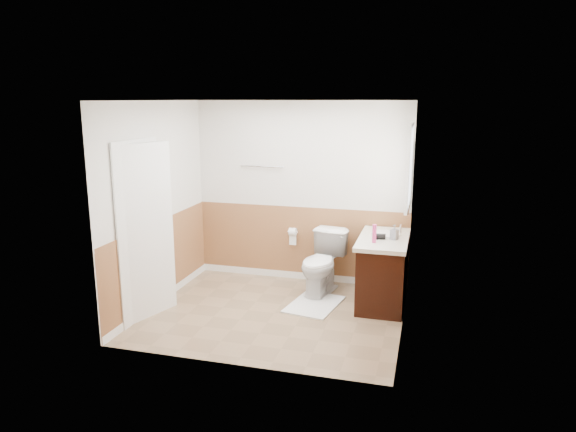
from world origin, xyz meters
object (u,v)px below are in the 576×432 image
(toilet, at_px, (322,263))
(lotion_bottle, at_px, (374,234))
(bath_mat, at_px, (314,304))
(vanity_cabinet, at_px, (383,272))
(soap_dispenser, at_px, (394,232))

(toilet, height_order, lotion_bottle, lotion_bottle)
(bath_mat, height_order, lotion_bottle, lotion_bottle)
(vanity_cabinet, bearing_deg, lotion_bottle, -110.65)
(vanity_cabinet, height_order, soap_dispenser, soap_dispenser)
(toilet, bearing_deg, lotion_bottle, -19.00)
(bath_mat, bearing_deg, toilet, 90.00)
(lotion_bottle, bearing_deg, soap_dispenser, 42.62)
(toilet, distance_m, vanity_cabinet, 0.82)
(bath_mat, height_order, soap_dispenser, soap_dispenser)
(vanity_cabinet, height_order, lotion_bottle, lotion_bottle)
(soap_dispenser, bearing_deg, toilet, 168.28)
(toilet, bearing_deg, soap_dispenser, -1.53)
(vanity_cabinet, xyz_separation_m, lotion_bottle, (-0.10, -0.27, 0.56))
(bath_mat, xyz_separation_m, lotion_bottle, (0.71, 0.05, 0.95))
(lotion_bottle, relative_size, soap_dispenser, 1.21)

